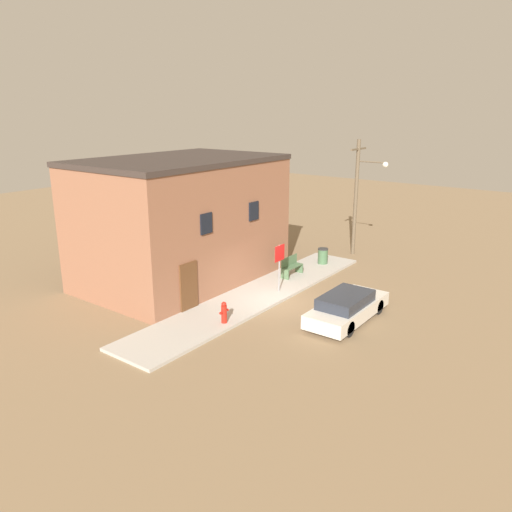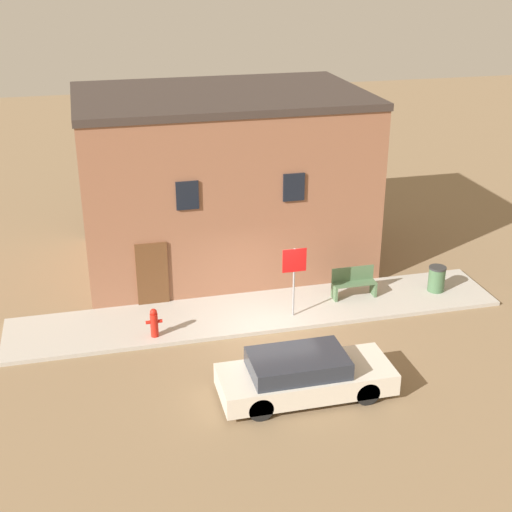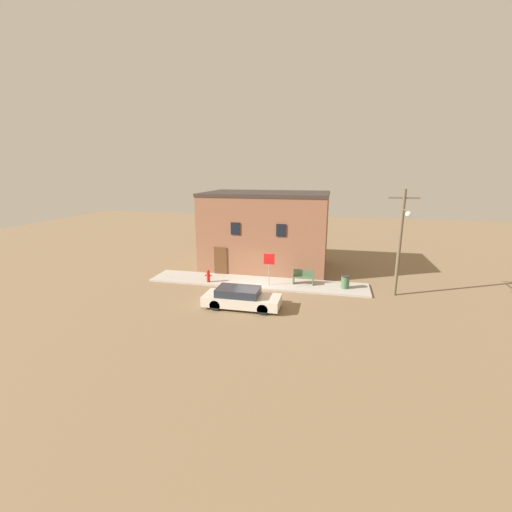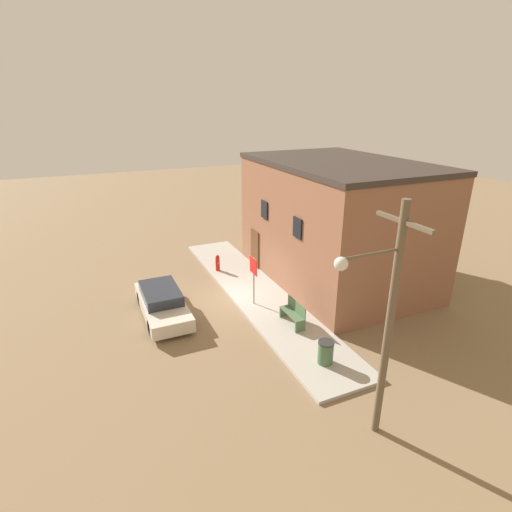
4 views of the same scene
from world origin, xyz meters
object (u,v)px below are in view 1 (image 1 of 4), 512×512
at_px(fire_hydrant, 224,312).
at_px(bench, 291,267).
at_px(trash_bin, 323,256).
at_px(parked_car, 347,307).
at_px(utility_pole, 359,192).
at_px(stop_sign, 280,259).

height_order(fire_hydrant, bench, bench).
xyz_separation_m(fire_hydrant, trash_bin, (9.43, 0.80, -0.02)).
bearing_deg(parked_car, utility_pole, 23.83).
xyz_separation_m(fire_hydrant, parked_car, (3.41, -3.72, 0.01)).
relative_size(utility_pole, parked_car, 1.51).
bearing_deg(utility_pole, fire_hydrant, -178.58).
height_order(stop_sign, parked_car, stop_sign).
xyz_separation_m(stop_sign, trash_bin, (5.11, 0.54, -1.16)).
height_order(bench, trash_bin, bench).
relative_size(fire_hydrant, utility_pole, 0.13).
relative_size(fire_hydrant, stop_sign, 0.40).
distance_m(stop_sign, bench, 2.67).
xyz_separation_m(stop_sign, parked_car, (-0.91, -3.98, -1.13)).
xyz_separation_m(trash_bin, utility_pole, (3.10, -0.49, 3.19)).
distance_m(fire_hydrant, stop_sign, 4.48).
xyz_separation_m(stop_sign, utility_pole, (8.21, 0.05, 2.04)).
distance_m(bench, parked_car, 5.76).
bearing_deg(fire_hydrant, trash_bin, 4.84).
height_order(fire_hydrant, parked_car, parked_car).
bearing_deg(stop_sign, trash_bin, 6.02).
bearing_deg(utility_pole, stop_sign, -179.64).
distance_m(fire_hydrant, parked_car, 5.04).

